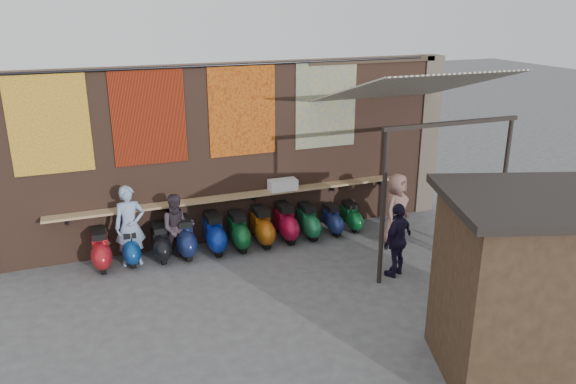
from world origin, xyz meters
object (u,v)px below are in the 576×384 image
(scooter_stool_4, at_px, (214,234))
(diner_left, at_px, (130,226))
(scooter_stool_5, at_px, (238,231))
(scooter_stool_3, at_px, (185,238))
(shelf_box, at_px, (283,185))
(scooter_stool_2, at_px, (161,243))
(scooter_stool_1, at_px, (130,247))
(scooter_stool_0, at_px, (101,250))
(shopper_navy, at_px, (398,240))
(scooter_stool_10, at_px, (351,217))
(shopper_tan, at_px, (396,209))
(diner_right, at_px, (178,228))
(market_stall, at_px, (535,292))
(scooter_stool_9, at_px, (332,220))
(scooter_stool_8, at_px, (308,222))
(shopper_grey, at_px, (485,225))
(scooter_stool_7, at_px, (285,223))
(scooter_stool_6, at_px, (262,227))

(scooter_stool_4, distance_m, diner_left, 1.81)
(scooter_stool_5, bearing_deg, scooter_stool_3, 178.23)
(shelf_box, bearing_deg, scooter_stool_2, -174.15)
(scooter_stool_1, bearing_deg, scooter_stool_0, -178.13)
(scooter_stool_4, bearing_deg, shopper_navy, -37.46)
(shelf_box, xyz_separation_m, scooter_stool_10, (1.64, -0.29, -0.91))
(diner_left, bearing_deg, shopper_tan, -9.72)
(scooter_stool_1, bearing_deg, scooter_stool_10, -0.41)
(diner_left, relative_size, diner_right, 1.17)
(scooter_stool_3, relative_size, scooter_stool_5, 1.05)
(diner_left, bearing_deg, diner_right, -8.04)
(shopper_navy, xyz_separation_m, market_stall, (0.13, -3.40, 0.57))
(scooter_stool_2, height_order, scooter_stool_9, scooter_stool_2)
(scooter_stool_8, xyz_separation_m, shopper_grey, (2.78, -2.69, 0.54))
(diner_left, height_order, diner_right, diner_left)
(diner_left, bearing_deg, scooter_stool_4, -0.23)
(diner_left, bearing_deg, scooter_stool_0, 177.87)
(diner_right, bearing_deg, shopper_tan, -8.11)
(shopper_grey, bearing_deg, scooter_stool_5, -10.81)
(scooter_stool_8, bearing_deg, market_stall, -79.85)
(scooter_stool_1, xyz_separation_m, shopper_navy, (4.92, -2.47, 0.40))
(scooter_stool_1, height_order, diner_left, diner_left)
(scooter_stool_4, relative_size, scooter_stool_8, 1.10)
(scooter_stool_5, xyz_separation_m, scooter_stool_9, (2.31, 0.02, -0.06))
(diner_right, bearing_deg, market_stall, -51.98)
(scooter_stool_8, height_order, shopper_grey, shopper_grey)
(scooter_stool_3, height_order, shopper_navy, shopper_navy)
(scooter_stool_8, distance_m, shopper_navy, 2.59)
(scooter_stool_7, distance_m, market_stall, 6.12)
(shopper_navy, relative_size, market_stall, 0.57)
(shelf_box, xyz_separation_m, market_stall, (1.54, -6.12, 0.09))
(scooter_stool_3, height_order, scooter_stool_6, scooter_stool_3)
(shelf_box, bearing_deg, market_stall, -75.86)
(diner_right, height_order, market_stall, market_stall)
(scooter_stool_1, bearing_deg, scooter_stool_2, -4.01)
(shopper_grey, bearing_deg, scooter_stool_6, -14.39)
(scooter_stool_5, relative_size, scooter_stool_6, 0.96)
(scooter_stool_8, bearing_deg, scooter_stool_3, 179.53)
(diner_left, bearing_deg, scooter_stool_3, 0.12)
(scooter_stool_4, xyz_separation_m, diner_left, (-1.75, 0.02, 0.43))
(scooter_stool_5, relative_size, scooter_stool_10, 1.19)
(scooter_stool_4, bearing_deg, scooter_stool_1, 177.84)
(scooter_stool_5, height_order, scooter_stool_6, scooter_stool_6)
(scooter_stool_3, xyz_separation_m, shopper_navy, (3.79, -2.42, 0.34))
(scooter_stool_7, bearing_deg, scooter_stool_5, -176.91)
(scooter_stool_4, bearing_deg, scooter_stool_10, 0.51)
(scooter_stool_3, height_order, scooter_stool_5, scooter_stool_3)
(scooter_stool_1, distance_m, shopper_tan, 5.85)
(shopper_tan, bearing_deg, scooter_stool_10, 85.23)
(scooter_stool_4, relative_size, shopper_grey, 0.48)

